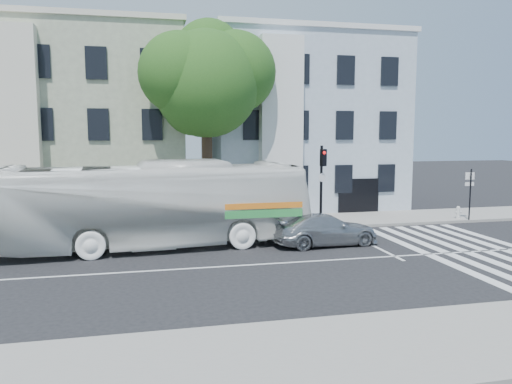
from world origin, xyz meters
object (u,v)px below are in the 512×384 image
object	(u,v)px
bus	(154,205)
fire_hydrant	(458,212)
sedan	(325,229)
traffic_signal	(322,175)

from	to	relation	value
bus	fire_hydrant	bearing A→B (deg)	-84.47
sedan	fire_hydrant	bearing A→B (deg)	-70.56
sedan	fire_hydrant	size ratio (longest dim) A/B	6.93
fire_hydrant	traffic_signal	bearing A→B (deg)	-177.25
bus	sedan	size ratio (longest dim) A/B	2.82
bus	fire_hydrant	distance (m)	17.24
bus	traffic_signal	distance (m)	9.00
fire_hydrant	sedan	bearing A→B (deg)	-156.88
bus	traffic_signal	bearing A→B (deg)	-77.96
sedan	traffic_signal	xyz separation A→B (m)	(1.19, 3.67, 2.09)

